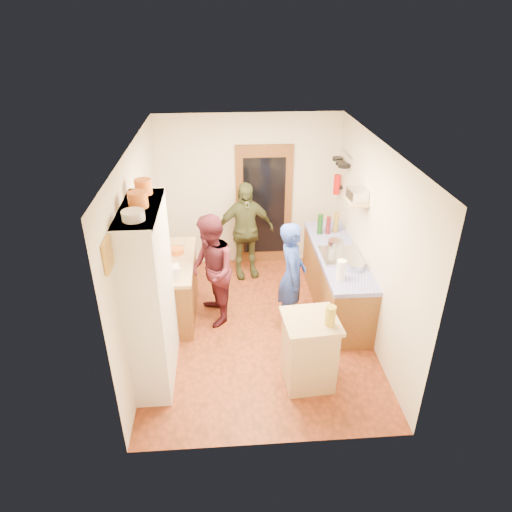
{
  "coord_description": "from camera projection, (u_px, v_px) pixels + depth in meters",
  "views": [
    {
      "loc": [
        -0.42,
        -5.23,
        3.97
      ],
      "look_at": [
        -0.02,
        0.15,
        1.07
      ],
      "focal_mm": 32.0,
      "sensor_mm": 36.0,
      "label": 1
    }
  ],
  "objects": [
    {
      "name": "wall_left",
      "position": [
        140.0,
        250.0,
        5.79
      ],
      "size": [
        0.02,
        4.0,
        2.6
      ],
      "primitive_type": "cube",
      "color": "beige",
      "rests_on": "ground"
    },
    {
      "name": "hob",
      "position": [
        341.0,
        256.0,
        6.46
      ],
      "size": [
        0.55,
        0.58,
        0.04
      ],
      "primitive_type": "cube",
      "color": "silver",
      "rests_on": "right_counter_top"
    },
    {
      "name": "toaster",
      "position": [
        170.0,
        273.0,
        5.89
      ],
      "size": [
        0.27,
        0.21,
        0.18
      ],
      "primitive_type": "cube",
      "rotation": [
        0.0,
        0.0,
        0.2
      ],
      "color": "white",
      "rests_on": "left_counter_top"
    },
    {
      "name": "floor",
      "position": [
        258.0,
        327.0,
        6.51
      ],
      "size": [
        3.0,
        4.0,
        0.02
      ],
      "primitive_type": "cube",
      "color": "#943B1D",
      "rests_on": "ground"
    },
    {
      "name": "door_frame",
      "position": [
        264.0,
        206.0,
        7.76
      ],
      "size": [
        0.95,
        0.06,
        2.1
      ],
      "primitive_type": "cube",
      "color": "brown",
      "rests_on": "ground"
    },
    {
      "name": "person_hob",
      "position": [
        294.0,
        276.0,
        6.22
      ],
      "size": [
        0.44,
        0.61,
        1.56
      ],
      "primitive_type": "imported",
      "rotation": [
        0.0,
        0.0,
        1.44
      ],
      "color": "#213A9D",
      "rests_on": "ground"
    },
    {
      "name": "pan_hang_b",
      "position": [
        341.0,
        163.0,
        7.06
      ],
      "size": [
        0.16,
        0.16,
        0.05
      ],
      "primitive_type": "cylinder",
      "color": "black",
      "rests_on": "pan_rail"
    },
    {
      "name": "kettle",
      "position": [
        166.0,
        259.0,
        6.24
      ],
      "size": [
        0.15,
        0.15,
        0.16
      ],
      "primitive_type": "cylinder",
      "rotation": [
        0.0,
        0.0,
        -0.04
      ],
      "color": "white",
      "rests_on": "left_counter_top"
    },
    {
      "name": "pan_hang_c",
      "position": [
        338.0,
        159.0,
        7.23
      ],
      "size": [
        0.17,
        0.17,
        0.05
      ],
      "primitive_type": "cylinder",
      "color": "black",
      "rests_on": "pan_rail"
    },
    {
      "name": "bottle_a",
      "position": [
        320.0,
        224.0,
        7.07
      ],
      "size": [
        0.09,
        0.09,
        0.33
      ],
      "primitive_type": "cylinder",
      "rotation": [
        0.0,
        0.0,
        0.12
      ],
      "color": "#143F14",
      "rests_on": "right_counter_top"
    },
    {
      "name": "left_counter_base",
      "position": [
        174.0,
        288.0,
        6.62
      ],
      "size": [
        0.6,
        1.4,
        0.85
      ],
      "primitive_type": "cube",
      "color": "brown",
      "rests_on": "ground"
    },
    {
      "name": "orange_pot_a",
      "position": [
        138.0,
        200.0,
        4.64
      ],
      "size": [
        0.2,
        0.2,
        0.16
      ],
      "primitive_type": "cylinder",
      "color": "orange",
      "rests_on": "hutch_top_shelf"
    },
    {
      "name": "island_top",
      "position": [
        311.0,
        321.0,
        5.15
      ],
      "size": [
        0.67,
        0.67,
        0.05
      ],
      "primitive_type": "cube",
      "rotation": [
        0.0,
        0.0,
        0.08
      ],
      "color": "tan",
      "rests_on": "island_base"
    },
    {
      "name": "pot_on_hob",
      "position": [
        335.0,
        245.0,
        6.55
      ],
      "size": [
        0.22,
        0.22,
        0.14
      ],
      "primitive_type": "cylinder",
      "color": "silver",
      "rests_on": "hob"
    },
    {
      "name": "chopping_board",
      "position": [
        175.0,
        242.0,
        6.85
      ],
      "size": [
        0.32,
        0.24,
        0.02
      ],
      "primitive_type": "cube",
      "rotation": [
        0.0,
        0.0,
        -0.08
      ],
      "color": "tan",
      "rests_on": "left_counter_top"
    },
    {
      "name": "picture_frame",
      "position": [
        108.0,
        255.0,
        4.08
      ],
      "size": [
        0.03,
        0.25,
        0.3
      ],
      "primitive_type": "cube",
      "color": "gold",
      "rests_on": "wall_left"
    },
    {
      "name": "paper_towel",
      "position": [
        341.0,
        270.0,
        5.87
      ],
      "size": [
        0.12,
        0.12,
        0.27
      ],
      "primitive_type": "cylinder",
      "rotation": [
        0.0,
        0.0,
        -0.01
      ],
      "color": "white",
      "rests_on": "right_counter_top"
    },
    {
      "name": "plate_stack",
      "position": [
        133.0,
        215.0,
        4.37
      ],
      "size": [
        0.22,
        0.22,
        0.09
      ],
      "primitive_type": "cylinder",
      "color": "white",
      "rests_on": "hutch_top_shelf"
    },
    {
      "name": "left_counter_top",
      "position": [
        171.0,
        261.0,
        6.41
      ],
      "size": [
        0.64,
        1.44,
        0.05
      ],
      "primitive_type": "cube",
      "color": "tan",
      "rests_on": "left_counter_base"
    },
    {
      "name": "pan_hang_a",
      "position": [
        344.0,
        166.0,
        6.87
      ],
      "size": [
        0.18,
        0.18,
        0.05
      ],
      "primitive_type": "cylinder",
      "color": "black",
      "rests_on": "pan_rail"
    },
    {
      "name": "wall_right",
      "position": [
        373.0,
        242.0,
        5.99
      ],
      "size": [
        0.02,
        4.0,
        2.6
      ],
      "primitive_type": "cube",
      "color": "beige",
      "rests_on": "ground"
    },
    {
      "name": "cutting_board",
      "position": [
        306.0,
        318.0,
        5.18
      ],
      "size": [
        0.37,
        0.31,
        0.02
      ],
      "primitive_type": "cube",
      "rotation": [
        0.0,
        0.0,
        0.08
      ],
      "color": "white",
      "rests_on": "island_top"
    },
    {
      "name": "wall_front",
      "position": [
        276.0,
        346.0,
        4.12
      ],
      "size": [
        3.0,
        0.02,
        2.6
      ],
      "primitive_type": "cube",
      "color": "beige",
      "rests_on": "ground"
    },
    {
      "name": "right_counter_top",
      "position": [
        338.0,
        254.0,
        6.61
      ],
      "size": [
        0.62,
        2.22,
        0.06
      ],
      "primitive_type": "cube",
      "color": "#1C18A5",
      "rests_on": "right_counter_base"
    },
    {
      "name": "radio",
      "position": [
        357.0,
        195.0,
        6.14
      ],
      "size": [
        0.24,
        0.31,
        0.15
      ],
      "primitive_type": "cube",
      "rotation": [
        0.0,
        0.0,
        0.06
      ],
      "color": "silver",
      "rests_on": "wall_shelf"
    },
    {
      "name": "fire_extinguisher",
      "position": [
        337.0,
        184.0,
        7.38
      ],
      "size": [
        0.11,
        0.11,
        0.32
      ],
      "primitive_type": "cylinder",
      "color": "red",
      "rests_on": "wall_right"
    },
    {
      "name": "wall_shelf",
      "position": [
        356.0,
        201.0,
        6.19
      ],
      "size": [
        0.26,
        0.42,
        0.03
      ],
      "primitive_type": "cube",
      "color": "tan",
      "rests_on": "wall_right"
    },
    {
      "name": "person_back",
      "position": [
        246.0,
        231.0,
        7.42
      ],
      "size": [
        1.02,
        0.57,
        1.64
      ],
      "primitive_type": "imported",
      "rotation": [
        0.0,
        0.0,
        0.18
      ],
      "color": "#3D4224",
      "rests_on": "ground"
    },
    {
      "name": "ext_bracket",
      "position": [
        340.0,
        187.0,
        7.41
      ],
      "size": [
        0.06,
        0.1,
        0.04
      ],
      "primitive_type": "cube",
      "color": "black",
      "rests_on": "wall_right"
    },
    {
      "name": "orange_pot_b",
      "position": [
        143.0,
        187.0,
        4.98
      ],
      "size": [
        0.19,
        0.19,
        0.17
      ],
      "primitive_type": "cylinder",
      "color": "orange",
      "rests_on": "hutch_top_shelf"
    },
    {
      "name": "ceiling",
      "position": [
        259.0,
        145.0,
        5.27
      ],
      "size": [
        3.0,
        4.0,
        0.02
      ],
      "primitive_type": "cube",
      "color": "silver",
      "rests_on": "ground"
    },
    {
      "name": "person_left",
      "position": [
        212.0,
        270.0,
        6.33
      ],
      "size": [
        0.76,
        0.9,
        1.62
      ],
      "primitive_type": "imported",
      "rotation": [
        0.0,
        0.0,
        -1.36
      ],
      "color": "#42151F",
      "rests_on": "ground"
    },
    {
      "name": "door_glass",
      "position": [
        264.0,
        207.0,
        7.73
      ],
      "size": [
        0.7,
        0.02,
        1.7
      ],
      "primitive_type": "cube",
      "color": "black",
      "rests_on": "door_frame"
    },
    {
      "name": "mixing_bowl",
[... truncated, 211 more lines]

